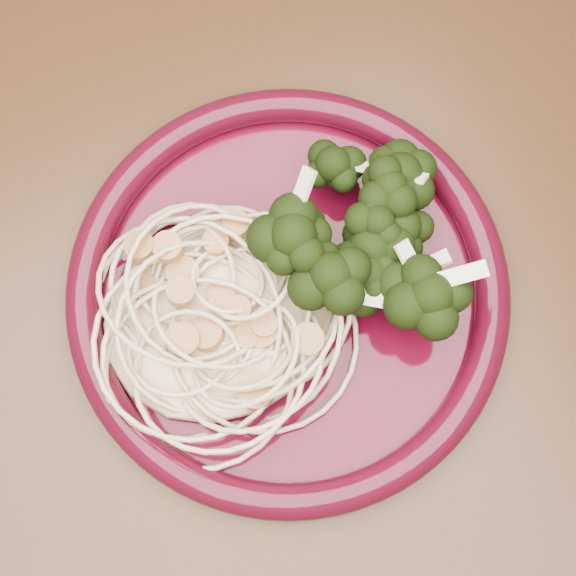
# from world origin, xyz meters

# --- Properties ---
(dining_table) EXTENTS (1.20, 0.80, 0.75)m
(dining_table) POSITION_xyz_m (0.00, 0.00, 0.65)
(dining_table) COLOR #472814
(dining_table) RESTS_ON ground
(dinner_plate) EXTENTS (0.30, 0.30, 0.03)m
(dinner_plate) POSITION_xyz_m (0.02, -0.06, 0.76)
(dinner_plate) COLOR #440514
(dinner_plate) RESTS_ON dining_table
(spaghetti_pile) EXTENTS (0.16, 0.14, 0.04)m
(spaghetti_pile) POSITION_xyz_m (-0.03, -0.06, 0.77)
(spaghetti_pile) COLOR beige
(spaghetti_pile) RESTS_ON dinner_plate
(scallop_cluster) EXTENTS (0.13, 0.13, 0.04)m
(scallop_cluster) POSITION_xyz_m (-0.03, -0.06, 0.81)
(scallop_cluster) COLOR #C68545
(scallop_cluster) RESTS_ON spaghetti_pile
(broccoli_pile) EXTENTS (0.10, 0.17, 0.06)m
(broccoli_pile) POSITION_xyz_m (0.08, -0.06, 0.79)
(broccoli_pile) COLOR black
(broccoli_pile) RESTS_ON dinner_plate
(onion_garnish) EXTENTS (0.07, 0.11, 0.05)m
(onion_garnish) POSITION_xyz_m (0.08, -0.06, 0.82)
(onion_garnish) COLOR white
(onion_garnish) RESTS_ON broccoli_pile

